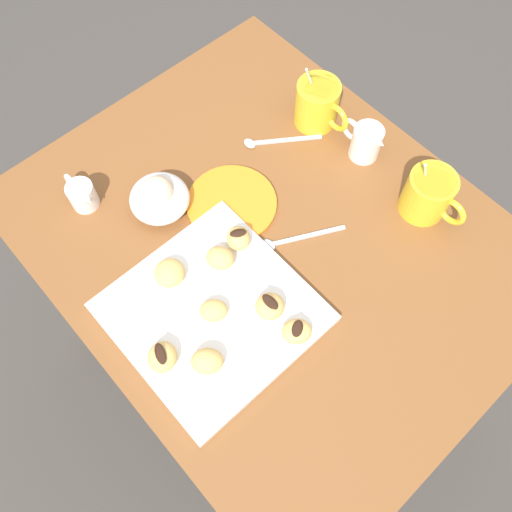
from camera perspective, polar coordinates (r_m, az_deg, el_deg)
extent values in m
plane|color=#423D38|center=(1.66, 1.00, -9.71)|extent=(8.00, 8.00, 0.00)
cube|color=brown|center=(1.01, 1.62, 1.53)|extent=(0.93, 0.75, 0.04)
cube|color=brown|center=(1.45, -19.30, -1.99)|extent=(0.07, 0.07, 0.68)
cube|color=brown|center=(1.59, -0.35, 12.01)|extent=(0.07, 0.07, 0.68)
cube|color=brown|center=(1.41, 22.57, -8.56)|extent=(0.07, 0.07, 0.68)
cube|color=white|center=(0.93, -4.72, -6.05)|extent=(0.32, 0.32, 0.02)
cylinder|color=yellow|center=(1.13, 6.56, 15.96)|extent=(0.09, 0.09, 0.10)
torus|color=yellow|center=(1.10, 8.64, 14.51)|extent=(0.06, 0.01, 0.06)
cylinder|color=black|center=(1.09, 6.80, 17.45)|extent=(0.08, 0.08, 0.01)
cylinder|color=silver|center=(1.11, 6.09, 17.79)|extent=(0.01, 0.06, 0.12)
cylinder|color=yellow|center=(1.04, 17.99, 6.36)|extent=(0.09, 0.09, 0.09)
torus|color=yellow|center=(1.03, 20.32, 4.51)|extent=(0.06, 0.01, 0.06)
cylinder|color=black|center=(1.01, 18.63, 7.58)|extent=(0.08, 0.08, 0.01)
cylinder|color=silver|center=(1.01, 17.80, 8.09)|extent=(0.01, 0.05, 0.12)
cylinder|color=white|center=(1.09, 11.77, 11.87)|extent=(0.06, 0.06, 0.07)
cone|color=white|center=(1.06, 13.17, 11.79)|extent=(0.02, 0.02, 0.02)
torus|color=white|center=(1.10, 10.26, 13.26)|extent=(0.05, 0.01, 0.05)
cylinder|color=white|center=(1.07, 12.07, 12.86)|extent=(0.05, 0.05, 0.01)
ellipsoid|color=white|center=(1.02, -10.34, 6.10)|extent=(0.11, 0.11, 0.06)
sphere|color=beige|center=(1.00, -10.55, 6.77)|extent=(0.06, 0.06, 0.06)
ellipsoid|color=green|center=(0.98, -10.29, 6.92)|extent=(0.03, 0.03, 0.01)
cylinder|color=white|center=(1.06, -18.17, 6.21)|extent=(0.05, 0.05, 0.05)
cone|color=white|center=(1.03, -17.71, 5.89)|extent=(0.02, 0.02, 0.02)
torus|color=white|center=(1.08, -19.25, 7.44)|extent=(0.04, 0.01, 0.04)
cylinder|color=black|center=(1.04, -18.51, 6.83)|extent=(0.04, 0.04, 0.01)
cylinder|color=orange|center=(1.03, -2.63, 5.66)|extent=(0.17, 0.17, 0.01)
cube|color=silver|center=(1.12, 3.24, 12.35)|extent=(0.09, 0.13, 0.00)
ellipsoid|color=silver|center=(1.11, -0.67, 12.04)|extent=(0.03, 0.02, 0.01)
cube|color=silver|center=(1.00, 5.52, 2.15)|extent=(0.08, 0.14, 0.00)
ellipsoid|color=silver|center=(0.98, 1.36, 1.20)|extent=(0.03, 0.02, 0.01)
ellipsoid|color=#E5B260|center=(0.94, -3.89, -0.23)|extent=(0.07, 0.06, 0.04)
ellipsoid|color=#E5B260|center=(0.94, -9.30, -1.80)|extent=(0.08, 0.08, 0.03)
ellipsoid|color=#E5B260|center=(0.90, 1.50, -5.44)|extent=(0.07, 0.07, 0.04)
ellipsoid|color=black|center=(0.88, 1.53, -4.96)|extent=(0.03, 0.02, 0.00)
ellipsoid|color=#E5B260|center=(0.90, -4.61, -5.88)|extent=(0.06, 0.06, 0.03)
ellipsoid|color=#E5B260|center=(0.89, -10.06, -10.66)|extent=(0.07, 0.07, 0.04)
ellipsoid|color=black|center=(0.87, -10.26, -10.32)|extent=(0.04, 0.03, 0.00)
ellipsoid|color=#E5B260|center=(0.96, -1.91, 1.92)|extent=(0.06, 0.06, 0.04)
ellipsoid|color=black|center=(0.94, -1.95, 2.49)|extent=(0.03, 0.03, 0.00)
ellipsoid|color=#E5B260|center=(0.89, 4.41, -8.11)|extent=(0.06, 0.07, 0.03)
ellipsoid|color=black|center=(0.88, 4.48, -7.79)|extent=(0.03, 0.04, 0.00)
ellipsoid|color=#E5B260|center=(0.88, -5.27, -11.23)|extent=(0.07, 0.07, 0.04)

